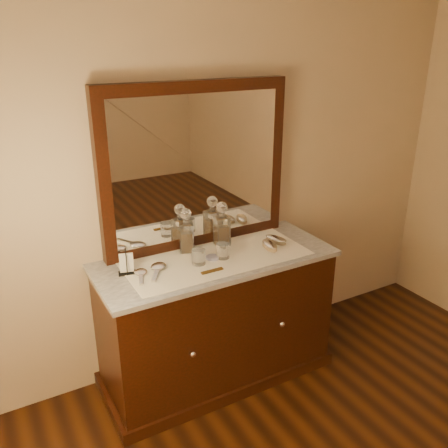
{
  "coord_description": "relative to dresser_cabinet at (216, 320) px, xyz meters",
  "views": [
    {
      "loc": [
        -1.2,
        -0.3,
        2.09
      ],
      "look_at": [
        0.0,
        1.85,
        1.1
      ],
      "focal_mm": 38.03,
      "sensor_mm": 36.0,
      "label": 1
    }
  ],
  "objects": [
    {
      "name": "pin_dish",
      "position": [
        -0.03,
        -0.01,
        0.45
      ],
      "size": [
        0.1,
        0.1,
        0.01
      ],
      "primitive_type": "cylinder",
      "rotation": [
        0.0,
        0.0,
        -0.27
      ],
      "color": "white",
      "rests_on": "lace_runner"
    },
    {
      "name": "lace_runner",
      "position": [
        0.0,
        -0.02,
        0.44
      ],
      "size": [
        1.1,
        0.45,
        0.0
      ],
      "primitive_type": "cube",
      "color": "white",
      "rests_on": "marble_top"
    },
    {
      "name": "mirror_frame",
      "position": [
        0.0,
        0.25,
        0.94
      ],
      "size": [
        1.2,
        0.08,
        1.0
      ],
      "primitive_type": "cube",
      "color": "black",
      "rests_on": "marble_top"
    },
    {
      "name": "knob_right",
      "position": [
        0.3,
        -0.28,
        0.04
      ],
      "size": [
        0.04,
        0.04,
        0.04
      ],
      "primitive_type": "sphere",
      "color": "silver",
      "rests_on": "dresser_cabinet"
    },
    {
      "name": "dresser_plinth",
      "position": [
        0.0,
        0.0,
        -0.37
      ],
      "size": [
        1.46,
        0.59,
        0.08
      ],
      "primitive_type": "cube",
      "color": "black",
      "rests_on": "floor"
    },
    {
      "name": "napkin_rack",
      "position": [
        -0.53,
        0.06,
        0.5
      ],
      "size": [
        0.11,
        0.08,
        0.14
      ],
      "color": "black",
      "rests_on": "marble_top"
    },
    {
      "name": "tumblers",
      "position": [
        -0.05,
        -0.03,
        0.49
      ],
      "size": [
        0.24,
        0.08,
        0.09
      ],
      "color": "white",
      "rests_on": "lace_runner"
    },
    {
      "name": "brush_far",
      "position": [
        0.43,
        -0.01,
        0.47
      ],
      "size": [
        0.11,
        0.17,
        0.04
      ],
      "color": "#977D5C",
      "rests_on": "lace_runner"
    },
    {
      "name": "hand_mirror_inner",
      "position": [
        -0.36,
        0.01,
        0.45
      ],
      "size": [
        0.16,
        0.22,
        0.02
      ],
      "color": "silver",
      "rests_on": "lace_runner"
    },
    {
      "name": "decanter_right",
      "position": [
        0.12,
        0.14,
        0.55
      ],
      "size": [
        0.1,
        0.1,
        0.28
      ],
      "color": "#905415",
      "rests_on": "lace_runner"
    },
    {
      "name": "knob_left",
      "position": [
        -0.3,
        -0.28,
        0.04
      ],
      "size": [
        0.04,
        0.04,
        0.04
      ],
      "primitive_type": "sphere",
      "color": "silver",
      "rests_on": "dresser_cabinet"
    },
    {
      "name": "comb",
      "position": [
        -0.11,
        -0.16,
        0.45
      ],
      "size": [
        0.13,
        0.02,
        0.01
      ],
      "primitive_type": "cube",
      "rotation": [
        0.0,
        0.0,
        -0.0
      ],
      "color": "brown",
      "rests_on": "lace_runner"
    },
    {
      "name": "marble_top",
      "position": [
        0.0,
        0.0,
        0.42
      ],
      "size": [
        1.44,
        0.59,
        0.03
      ],
      "primitive_type": "cube",
      "color": "silver",
      "rests_on": "dresser_cabinet"
    },
    {
      "name": "decanter_left",
      "position": [
        -0.12,
        0.16,
        0.55
      ],
      "size": [
        0.11,
        0.11,
        0.28
      ],
      "color": "#905415",
      "rests_on": "lace_runner"
    },
    {
      "name": "brush_near",
      "position": [
        0.34,
        -0.06,
        0.47
      ],
      "size": [
        0.09,
        0.17,
        0.04
      ],
      "color": "#977D5C",
      "rests_on": "lace_runner"
    },
    {
      "name": "mirror_glass",
      "position": [
        0.0,
        0.21,
        0.94
      ],
      "size": [
        1.06,
        0.01,
        0.86
      ],
      "primitive_type": "cube",
      "color": "white",
      "rests_on": "marble_top"
    },
    {
      "name": "dresser_cabinet",
      "position": [
        0.0,
        0.0,
        0.0
      ],
      "size": [
        1.4,
        0.55,
        0.82
      ],
      "primitive_type": "cube",
      "color": "black",
      "rests_on": "floor"
    },
    {
      "name": "hand_mirror_outer",
      "position": [
        -0.47,
        0.0,
        0.45
      ],
      "size": [
        0.11,
        0.19,
        0.02
      ],
      "color": "silver",
      "rests_on": "lace_runner"
    }
  ]
}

